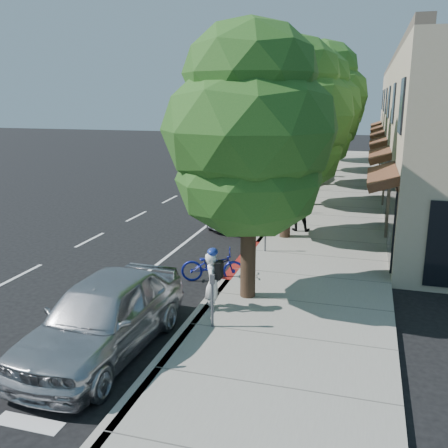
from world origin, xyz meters
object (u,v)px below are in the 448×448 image
(street_tree_1, at_px, (288,118))
(near_car_a, at_px, (103,316))
(cyclist, at_px, (213,283))
(dark_suv_far, at_px, (282,159))
(street_tree_5, at_px, (335,110))
(white_pickup, at_px, (295,171))
(pedestrian, at_px, (299,207))
(street_tree_2, at_px, (309,111))
(street_tree_4, at_px, (329,104))
(street_tree_3, at_px, (321,99))
(street_tree_0, at_px, (250,134))
(silver_suv, at_px, (241,205))
(bicycle, at_px, (213,265))
(dark_sedan, at_px, (247,195))

(street_tree_1, xyz_separation_m, near_car_a, (-2.27, -9.50, -3.70))
(cyclist, bearing_deg, dark_suv_far, -7.41)
(street_tree_5, relative_size, white_pickup, 1.20)
(dark_suv_far, relative_size, pedestrian, 2.88)
(cyclist, xyz_separation_m, pedestrian, (1.01, 8.06, 0.30))
(street_tree_5, distance_m, cyclist, 31.19)
(street_tree_2, distance_m, near_car_a, 16.12)
(street_tree_2, xyz_separation_m, street_tree_4, (-0.00, 12.00, 0.17))
(street_tree_3, relative_size, dark_suv_far, 1.55)
(near_car_a, bearing_deg, street_tree_1, 78.64)
(white_pickup, bearing_deg, street_tree_0, -77.80)
(cyclist, relative_size, pedestrian, 0.84)
(street_tree_3, bearing_deg, street_tree_2, -90.00)
(street_tree_1, distance_m, street_tree_2, 6.00)
(silver_suv, distance_m, near_car_a, 11.86)
(bicycle, xyz_separation_m, white_pickup, (-0.11, 17.26, 0.36))
(street_tree_2, relative_size, silver_suv, 1.45)
(street_tree_0, xyz_separation_m, street_tree_4, (-0.00, 24.00, 0.40))
(street_tree_5, relative_size, cyclist, 4.40)
(dark_suv_far, relative_size, near_car_a, 1.12)
(street_tree_5, height_order, silver_suv, street_tree_5)
(street_tree_5, bearing_deg, near_car_a, -93.88)
(street_tree_2, distance_m, street_tree_5, 18.00)
(pedestrian, bearing_deg, silver_suv, -27.21)
(white_pickup, xyz_separation_m, pedestrian, (1.80, -11.35, 0.25))
(cyclist, relative_size, dark_sedan, 0.39)
(street_tree_3, xyz_separation_m, silver_suv, (-2.29, -9.64, -4.42))
(street_tree_2, bearing_deg, bicycle, -96.96)
(street_tree_3, xyz_separation_m, cyclist, (-0.65, -19.00, -4.36))
(street_tree_5, height_order, bicycle, street_tree_5)
(pedestrian, bearing_deg, near_car_a, 74.77)
(street_tree_2, relative_size, pedestrian, 4.02)
(bicycle, bearing_deg, street_tree_2, -22.38)
(bicycle, height_order, white_pickup, white_pickup)
(street_tree_2, height_order, cyclist, street_tree_2)
(street_tree_5, xyz_separation_m, silver_suv, (-2.29, -21.64, -3.47))
(street_tree_3, xyz_separation_m, dark_suv_far, (-3.10, 5.50, -4.22))
(street_tree_4, relative_size, cyclist, 4.88)
(cyclist, distance_m, bicycle, 2.27)
(silver_suv, bearing_deg, street_tree_2, 49.91)
(street_tree_1, bearing_deg, white_pickup, 96.60)
(street_tree_0, bearing_deg, street_tree_5, 90.00)
(street_tree_4, relative_size, bicycle, 4.19)
(dark_suv_far, distance_m, near_car_a, 27.01)
(dark_sedan, height_order, pedestrian, pedestrian)
(street_tree_1, height_order, dark_sedan, street_tree_1)
(street_tree_0, relative_size, street_tree_5, 1.01)
(white_pickup, bearing_deg, cyclist, -79.94)
(street_tree_4, distance_m, street_tree_5, 6.03)
(street_tree_3, distance_m, street_tree_4, 6.01)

